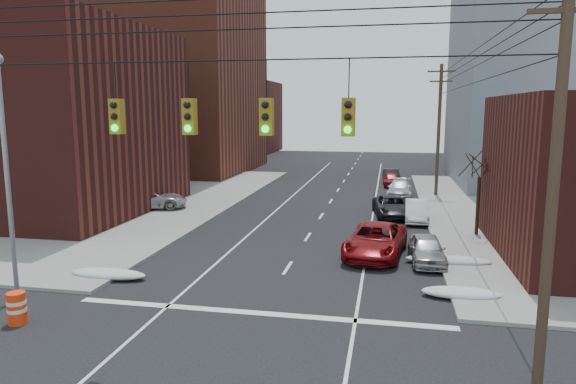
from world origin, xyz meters
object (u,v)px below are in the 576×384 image
at_px(parked_car_e, 391,180).
at_px(parked_car_f, 391,176).
at_px(lot_car_a, 94,201).
at_px(lot_car_d, 122,190).
at_px(parked_car_d, 400,189).
at_px(construction_barrel, 17,308).
at_px(parked_car_c, 392,206).
at_px(parked_car_a, 427,249).
at_px(lot_car_c, 63,201).
at_px(red_pickup, 376,240).
at_px(lot_car_b, 152,199).
at_px(parked_car_b, 417,211).

relative_size(parked_car_e, parked_car_f, 0.94).
height_order(lot_car_a, lot_car_d, lot_car_a).
relative_size(parked_car_d, construction_barrel, 4.43).
distance_m(parked_car_c, parked_car_f, 17.04).
xyz_separation_m(parked_car_c, lot_car_a, (-20.68, -3.17, 0.25)).
bearing_deg(parked_car_c, parked_car_a, -89.28).
height_order(parked_car_c, lot_car_c, lot_car_c).
distance_m(red_pickup, lot_car_b, 18.57).
relative_size(parked_car_b, lot_car_b, 0.84).
bearing_deg(lot_car_b, parked_car_a, -134.28).
relative_size(parked_car_e, lot_car_b, 0.75).
relative_size(parked_car_e, lot_car_a, 0.79).
bearing_deg(parked_car_a, lot_car_b, 150.15).
bearing_deg(parked_car_e, parked_car_b, -87.01).
distance_m(parked_car_d, lot_car_b, 20.14).
relative_size(parked_car_b, lot_car_c, 0.94).
height_order(parked_car_e, lot_car_c, lot_car_c).
distance_m(parked_car_b, lot_car_b, 18.81).
bearing_deg(lot_car_c, parked_car_a, -94.11).
distance_m(parked_car_b, parked_car_c, 2.10).
distance_m(parked_car_d, parked_car_f, 9.06).
height_order(red_pickup, parked_car_b, red_pickup).
bearing_deg(lot_car_c, lot_car_b, -59.27).
distance_m(red_pickup, construction_barrel, 16.07).
distance_m(red_pickup, parked_car_f, 27.08).
relative_size(parked_car_b, lot_car_d, 1.18).
bearing_deg(parked_car_b, red_pickup, -104.43).
xyz_separation_m(parked_car_c, lot_car_d, (-21.75, 2.69, 0.07)).
distance_m(parked_car_c, lot_car_b, 17.26).
bearing_deg(lot_car_b, construction_barrel, 175.62).
bearing_deg(red_pickup, parked_car_c, 92.91).
relative_size(parked_car_f, lot_car_d, 1.13).
height_order(lot_car_a, lot_car_b, lot_car_a).
relative_size(parked_car_b, construction_barrel, 3.84).
height_order(lot_car_b, lot_car_c, lot_car_b).
relative_size(parked_car_d, lot_car_b, 0.97).
xyz_separation_m(parked_car_b, lot_car_b, (-18.81, 0.11, 0.15)).
distance_m(parked_car_e, lot_car_c, 29.05).
bearing_deg(lot_car_d, parked_car_a, -121.08).
bearing_deg(lot_car_b, parked_car_d, -79.94).
relative_size(parked_car_c, lot_car_a, 1.04).
distance_m(parked_car_d, lot_car_a, 24.10).
distance_m(parked_car_e, lot_car_d, 24.70).
bearing_deg(lot_car_b, parked_car_e, -65.02).
distance_m(parked_car_a, lot_car_a, 23.56).
distance_m(lot_car_a, lot_car_d, 5.95).
relative_size(parked_car_a, parked_car_f, 0.98).
bearing_deg(construction_barrel, parked_car_d, 65.11).
bearing_deg(construction_barrel, lot_car_d, 110.98).
xyz_separation_m(parked_car_a, parked_car_d, (-0.93, 18.83, 0.04)).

